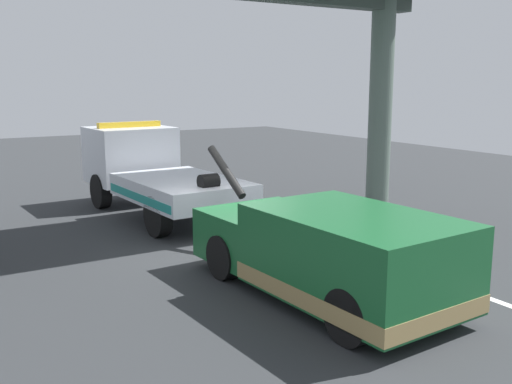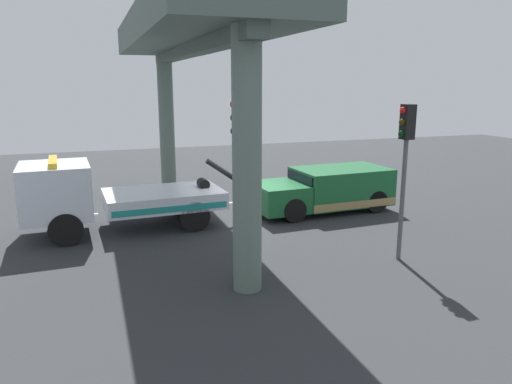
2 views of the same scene
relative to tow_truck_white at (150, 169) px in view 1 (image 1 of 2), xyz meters
The scene contains 5 objects.
ground_plane 4.67m from the tow_truck_white, behind, with size 60.00×40.00×0.10m, color #2D3033.
lane_stripe_mid 5.23m from the tow_truck_white, 152.28° to the right, with size 2.60×0.16×0.01m, color silver.
lane_stripe_east 3.05m from the tow_truck_white, 57.66° to the right, with size 2.60×0.16×0.01m, color silver.
tow_truck_white is the anchor object (origin of this frame).
towed_van_green 8.05m from the tow_truck_white, behind, with size 5.30×2.44×1.58m.
Camera 1 is at (-10.96, 5.98, 3.63)m, focal length 40.96 mm.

